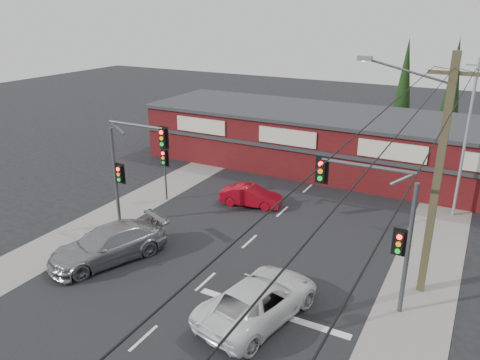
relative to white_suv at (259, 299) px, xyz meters
The scene contains 18 objects.
ground 3.79m from the white_suv, 148.37° to the left, with size 120.00×120.00×0.00m, color black.
road_strip 7.67m from the white_suv, 114.47° to the left, with size 14.00×70.00×0.01m, color black.
verge_left 13.60m from the white_suv, 149.22° to the left, with size 3.00×70.00×0.02m, color gray.
verge_right 8.80m from the white_suv, 52.46° to the left, with size 3.00×70.00×0.02m, color gray.
stop_line 0.95m from the white_suv, 52.94° to the left, with size 6.50×0.35×0.01m, color silver.
white_suv is the anchor object (origin of this frame).
silver_suv 8.31m from the white_suv, behind, with size 2.31×5.69×1.65m, color gray.
red_sedan 10.99m from the white_suv, 118.54° to the left, with size 1.31×3.75×1.23m, color maroon.
lane_dashes 10.20m from the white_suv, 108.10° to the left, with size 0.12×53.05×0.01m.
shop_building 19.43m from the white_suv, 102.38° to the left, with size 27.30×8.40×4.22m.
conifer_near 26.37m from the white_suv, 89.25° to the left, with size 1.80×1.80×9.25m.
conifer_far 28.60m from the white_suv, 82.18° to the left, with size 1.80×1.80×9.25m.
traffic_mast_left 10.84m from the white_suv, 157.60° to the left, with size 3.77×0.27×5.97m.
traffic_mast_right 5.69m from the white_suv, 38.57° to the left, with size 3.96×0.27×5.97m.
pedestal_signal 13.16m from the white_suv, 142.49° to the left, with size 0.55×0.27×3.38m.
utility_pole 8.53m from the white_suv, 43.49° to the left, with size 4.38×0.59×10.00m.
steel_pole 15.62m from the white_suv, 67.29° to the left, with size 1.20×0.16×9.00m.
power_lines 9.83m from the white_suv, ahead, with size 2.01×29.00×1.22m.
Camera 1 is at (9.80, -15.89, 11.46)m, focal length 35.00 mm.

